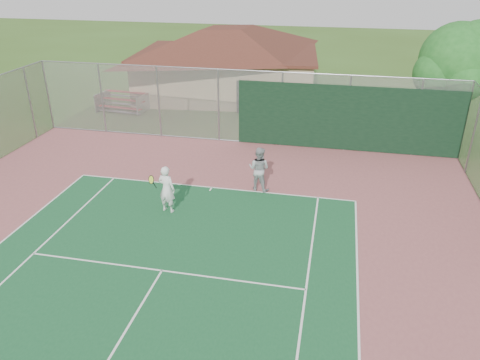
% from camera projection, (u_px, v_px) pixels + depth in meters
% --- Properties ---
extents(back_fence, '(20.08, 0.11, 3.53)m').
position_uv_depth(back_fence, '(283.00, 112.00, 21.63)').
color(back_fence, gray).
rests_on(back_fence, ground).
extents(clubhouse, '(12.36, 8.83, 5.05)m').
position_uv_depth(clubhouse, '(227.00, 55.00, 29.37)').
color(clubhouse, tan).
rests_on(clubhouse, ground).
extents(bleachers, '(2.83, 1.84, 1.01)m').
position_uv_depth(bleachers, '(123.00, 102.00, 27.20)').
color(bleachers, '#A52826').
rests_on(bleachers, ground).
extents(tree, '(4.10, 3.88, 5.71)m').
position_uv_depth(tree, '(459.00, 63.00, 21.35)').
color(tree, '#311C12').
rests_on(tree, ground).
extents(player_white_front, '(0.95, 0.74, 1.72)m').
position_uv_depth(player_white_front, '(166.00, 189.00, 16.18)').
color(player_white_front, silver).
rests_on(player_white_front, ground).
extents(player_grey_back, '(0.97, 0.83, 1.73)m').
position_uv_depth(player_grey_back, '(259.00, 169.00, 17.72)').
color(player_grey_back, '#9C9FA0').
rests_on(player_grey_back, ground).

